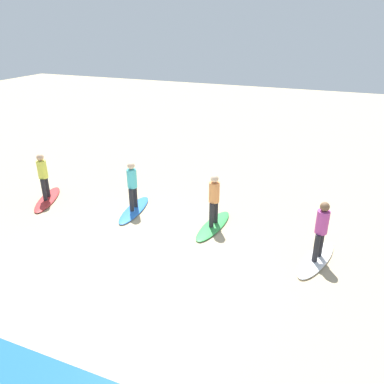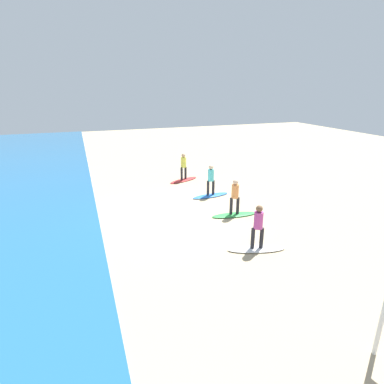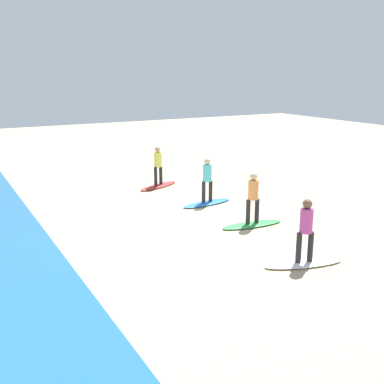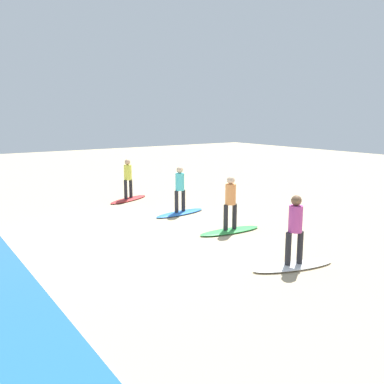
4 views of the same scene
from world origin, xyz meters
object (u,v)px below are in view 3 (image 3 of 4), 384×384
object	(u,v)px
surfboard_red	(158,186)
surfer_red	(158,163)
surfer_blue	(207,177)
surfer_green	(253,194)
surfboard_blue	(207,203)
surfboard_white	(304,263)
surfer_white	(306,226)
surfboard_green	(252,224)

from	to	relation	value
surfboard_red	surfer_red	xyz separation A→B (m)	(0.00, 0.00, 0.99)
surfer_blue	surfer_green	bearing A→B (deg)	179.55
surfer_green	surfboard_blue	world-z (taller)	surfer_green
surfer_blue	surfer_red	distance (m)	3.29
surfer_red	surfer_green	bearing A→B (deg)	-176.09
surfboard_red	surfer_red	bearing A→B (deg)	-0.00
surfboard_white	surfer_white	xyz separation A→B (m)	(0.00, 0.00, 0.99)
surfboard_white	surfer_white	world-z (taller)	surfer_white
surfboard_blue	surfer_blue	size ratio (longest dim) A/B	1.28
surfboard_green	surfboard_white	bearing A→B (deg)	83.19
surfer_white	surfer_green	size ratio (longest dim) A/B	1.00
surfer_red	surfboard_white	bearing A→B (deg)	178.28
surfboard_white	surfer_white	distance (m)	0.99
surfboard_green	surfboard_blue	world-z (taller)	same
surfboard_white	surfboard_red	distance (m)	9.18
surfboard_green	surfer_blue	size ratio (longest dim) A/B	1.28
surfboard_green	surfer_green	bearing A→B (deg)	5.69
surfer_green	surfer_red	distance (m)	6.08
surfboard_blue	surfboard_red	distance (m)	3.29
surfboard_green	surfboard_blue	size ratio (longest dim) A/B	1.00
surfboard_blue	surfer_blue	world-z (taller)	surfer_blue
surfboard_blue	surfer_red	size ratio (longest dim) A/B	1.28
surfer_green	surfer_red	bearing A→B (deg)	3.91
surfboard_white	surfer_green	bearing A→B (deg)	-86.96
surfer_white	surfer_blue	size ratio (longest dim) A/B	1.00
surfboard_blue	surfer_green	bearing A→B (deg)	82.99
surfer_blue	surfboard_green	bearing A→B (deg)	179.55
surfboard_red	surfboard_white	bearing A→B (deg)	65.54
surfboard_green	surfer_green	size ratio (longest dim) A/B	1.28
surfboard_red	surfer_red	world-z (taller)	surfer_red
surfer_green	surfer_blue	size ratio (longest dim) A/B	1.00
surfboard_green	surfboard_red	distance (m)	6.08
surfboard_red	surfer_blue	bearing A→B (deg)	74.90
surfer_green	surfboard_red	bearing A→B (deg)	3.91
surfer_red	surfer_white	bearing A→B (deg)	178.28
surfer_white	surfboard_green	bearing A→B (deg)	-12.50
surfer_green	surfboard_red	world-z (taller)	surfer_green
surfer_green	surfer_white	bearing A→B (deg)	167.50
surfboard_white	surfboard_green	world-z (taller)	same
surfer_blue	surfer_red	bearing A→B (deg)	7.64
surfer_white	surfer_red	world-z (taller)	same
surfboard_green	surfboard_red	world-z (taller)	same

